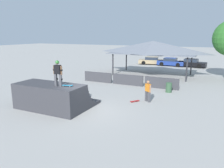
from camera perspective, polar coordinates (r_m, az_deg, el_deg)
The scene contains 12 objects.
ground_plane at distance 14.57m, azimuth -6.98°, elevation -7.19°, with size 160.00×160.00×0.00m, color #A3A09B.
quarter_pipe_ramp at distance 15.51m, azimuth -15.21°, elevation -3.30°, with size 4.79×3.74×1.74m.
skater_on_deck at distance 14.18m, azimuth -13.99°, elevation 3.22°, with size 0.71×0.25×1.65m.
skateboard_on_deck at distance 14.15m, azimuth -11.59°, elevation -0.37°, with size 0.78×0.38×0.09m.
bystander_walking at distance 16.53m, azimuth 9.36°, elevation -1.56°, with size 0.59×0.47×1.62m.
skateboard_on_ground at distance 16.56m, azimuth 5.91°, elevation -4.46°, with size 0.61×0.74×0.09m.
barrier_fence at distance 21.78m, azimuth 4.10°, elevation 1.08°, with size 9.95×0.12×1.05m.
pavilion_shelter at distance 27.27m, azimuth 10.66°, elevation 9.37°, with size 10.21×5.22×4.18m.
trash_bin at distance 19.68m, azimuth 14.60°, elevation -0.90°, with size 0.52×0.52×0.85m, color #385B3D.
parked_car_tan at distance 37.32m, azimuth 10.45°, elevation 5.98°, with size 4.69×2.46×1.27m.
parked_car_blue at distance 36.26m, azimuth 15.10°, elevation 5.55°, with size 4.23×1.92×1.27m.
parked_car_black at distance 35.91m, azimuth 20.06°, elevation 5.14°, with size 4.37×2.15×1.27m.
Camera 1 is at (7.43, -11.50, 4.99)m, focal length 35.00 mm.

